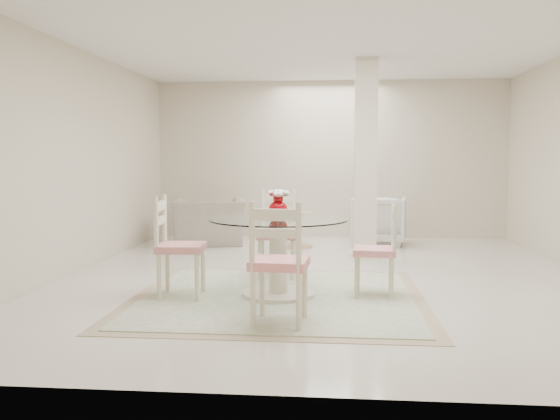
# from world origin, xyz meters

# --- Properties ---
(ground) EXTENTS (7.00, 7.00, 0.00)m
(ground) POSITION_xyz_m (0.00, 0.00, 0.00)
(ground) COLOR white
(ground) RESTS_ON ground
(room_shell) EXTENTS (6.02, 7.02, 2.71)m
(room_shell) POSITION_xyz_m (0.00, 0.00, 1.86)
(room_shell) COLOR beige
(room_shell) RESTS_ON ground
(column) EXTENTS (0.30, 0.30, 2.70)m
(column) POSITION_xyz_m (0.50, 1.30, 1.35)
(column) COLOR beige
(column) RESTS_ON ground
(area_rug) EXTENTS (2.86, 2.86, 0.02)m
(area_rug) POSITION_xyz_m (-0.47, -1.07, 0.01)
(area_rug) COLOR tan
(area_rug) RESTS_ON ground
(dining_table) EXTENTS (1.36, 1.36, 0.78)m
(dining_table) POSITION_xyz_m (-0.47, -1.07, 0.40)
(dining_table) COLOR beige
(dining_table) RESTS_ON ground
(red_vase) EXTENTS (0.22, 0.20, 0.28)m
(red_vase) POSITION_xyz_m (-0.46, -1.07, 0.93)
(red_vase) COLOR #A7050B
(red_vase) RESTS_ON dining_table
(dining_chair_east) EXTENTS (0.44, 0.44, 1.02)m
(dining_chair_east) POSITION_xyz_m (0.54, -0.97, 0.54)
(dining_chair_east) COLOR beige
(dining_chair_east) RESTS_ON ground
(dining_chair_north) EXTENTS (0.46, 0.46, 1.11)m
(dining_chair_north) POSITION_xyz_m (-0.57, -0.05, 0.59)
(dining_chair_north) COLOR beige
(dining_chair_north) RESTS_ON ground
(dining_chair_west) EXTENTS (0.47, 0.47, 1.11)m
(dining_chair_west) POSITION_xyz_m (-1.48, -1.17, 0.58)
(dining_chair_west) COLOR beige
(dining_chair_west) RESTS_ON ground
(dining_chair_south) EXTENTS (0.49, 0.49, 1.14)m
(dining_chair_south) POSITION_xyz_m (-0.37, -2.09, 0.60)
(dining_chair_south) COLOR #EFE3C5
(dining_chair_south) RESTS_ON ground
(recliner_taupe) EXTENTS (1.28, 1.17, 0.73)m
(recliner_taupe) POSITION_xyz_m (-1.91, 2.45, 0.36)
(recliner_taupe) COLOR #9E9783
(recliner_taupe) RESTS_ON ground
(armchair_white) EXTENTS (0.94, 0.96, 0.77)m
(armchair_white) POSITION_xyz_m (0.80, 2.71, 0.39)
(armchair_white) COLOR white
(armchair_white) RESTS_ON ground
(side_table) EXTENTS (0.52, 0.52, 0.54)m
(side_table) POSITION_xyz_m (-0.50, 2.26, 0.25)
(side_table) COLOR #D9AA86
(side_table) RESTS_ON ground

